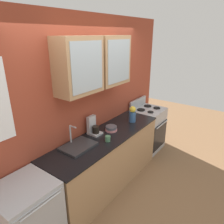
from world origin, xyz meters
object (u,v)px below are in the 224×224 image
object	(u,v)px
dishwasher	(28,220)
vase	(132,114)
sink_faucet	(78,146)
coffee_maker	(93,127)
stove_range	(148,129)
cup_near_sink	(108,139)
bowl_stack	(111,129)

from	to	relation	value
dishwasher	vase	bearing A→B (deg)	-1.23
sink_faucet	coffee_maker	distance (m)	0.46
stove_range	coffee_maker	size ratio (longest dim) A/B	3.79
cup_near_sink	bowl_stack	bearing A→B (deg)	28.26
coffee_maker	dishwasher	bearing A→B (deg)	-171.59
dishwasher	coffee_maker	distance (m)	1.49
cup_near_sink	coffee_maker	distance (m)	0.34
dishwasher	coffee_maker	world-z (taller)	coffee_maker
sink_faucet	cup_near_sink	distance (m)	0.44
cup_near_sink	dishwasher	bearing A→B (deg)	174.37
cup_near_sink	sink_faucet	bearing A→B (deg)	148.24
bowl_stack	coffee_maker	size ratio (longest dim) A/B	0.67
vase	coffee_maker	size ratio (longest dim) A/B	1.00
sink_faucet	bowl_stack	xyz separation A→B (m)	(0.69, -0.06, 0.02)
dishwasher	coffee_maker	bearing A→B (deg)	8.41
bowl_stack	dishwasher	size ratio (longest dim) A/B	0.21
stove_range	coffee_maker	xyz separation A→B (m)	(-1.54, 0.20, 0.56)
bowl_stack	vase	distance (m)	0.54
vase	dishwasher	size ratio (longest dim) A/B	0.32
bowl_stack	cup_near_sink	world-z (taller)	cup_near_sink
dishwasher	coffee_maker	size ratio (longest dim) A/B	3.17
vase	cup_near_sink	bearing A→B (deg)	-174.38
stove_range	bowl_stack	size ratio (longest dim) A/B	5.66
stove_range	bowl_stack	xyz separation A→B (m)	(-1.28, 0.04, 0.49)
bowl_stack	dishwasher	distance (m)	1.69
sink_faucet	coffee_maker	size ratio (longest dim) A/B	1.60
bowl_stack	cup_near_sink	size ratio (longest dim) A/B	1.73
vase	coffee_maker	xyz separation A→B (m)	(-0.77, 0.25, -0.03)
sink_faucet	dishwasher	bearing A→B (deg)	-173.53
stove_range	dishwasher	world-z (taller)	stove_range
bowl_stack	coffee_maker	world-z (taller)	coffee_maker
sink_faucet	vase	xyz separation A→B (m)	(1.21, -0.15, 0.12)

